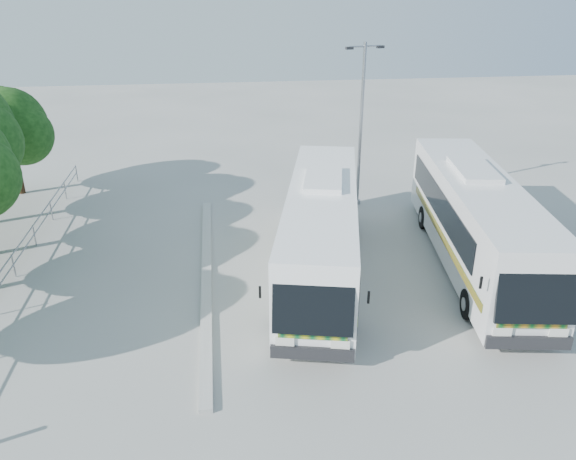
{
  "coord_description": "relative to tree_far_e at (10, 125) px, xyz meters",
  "views": [
    {
      "loc": [
        -1.61,
        -18.36,
        11.01
      ],
      "look_at": [
        1.18,
        2.98,
        1.45
      ],
      "focal_mm": 35.0,
      "sensor_mm": 36.0,
      "label": 1
    }
  ],
  "objects": [
    {
      "name": "lamppost",
      "position": [
        18.38,
        -4.07,
        0.72
      ],
      "size": [
        2.03,
        0.62,
        8.34
      ],
      "rotation": [
        0.0,
        0.0,
        0.22
      ],
      "color": "gray",
      "rests_on": "ground"
    },
    {
      "name": "railing",
      "position": [
        2.63,
        -9.3,
        -3.15
      ],
      "size": [
        0.06,
        22.0,
        1.0
      ],
      "color": "gray",
      "rests_on": "ground"
    },
    {
      "name": "coach_main",
      "position": [
        15.0,
        -11.51,
        -1.92
      ],
      "size": [
        5.38,
        13.19,
        3.59
      ],
      "rotation": [
        0.0,
        0.0,
        -0.22
      ],
      "color": "white",
      "rests_on": "ground"
    },
    {
      "name": "coach_adjacent",
      "position": [
        21.45,
        -11.57,
        -1.85
      ],
      "size": [
        4.71,
        13.63,
        3.71
      ],
      "rotation": [
        0.0,
        0.0,
        -0.15
      ],
      "color": "silver",
      "rests_on": "ground"
    },
    {
      "name": "kerb_divider",
      "position": [
        10.33,
        -11.3,
        -3.81
      ],
      "size": [
        0.4,
        16.0,
        0.15
      ],
      "primitive_type": "cube",
      "color": "#B2B2AD",
      "rests_on": "ground"
    },
    {
      "name": "tree_far_e",
      "position": [
        0.0,
        0.0,
        0.0
      ],
      "size": [
        4.54,
        4.28,
        5.92
      ],
      "color": "#382314",
      "rests_on": "ground"
    },
    {
      "name": "ground",
      "position": [
        12.63,
        -13.3,
        -3.89
      ],
      "size": [
        100.0,
        100.0,
        0.0
      ],
      "primitive_type": "plane",
      "color": "#AAAAA4",
      "rests_on": "ground"
    }
  ]
}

